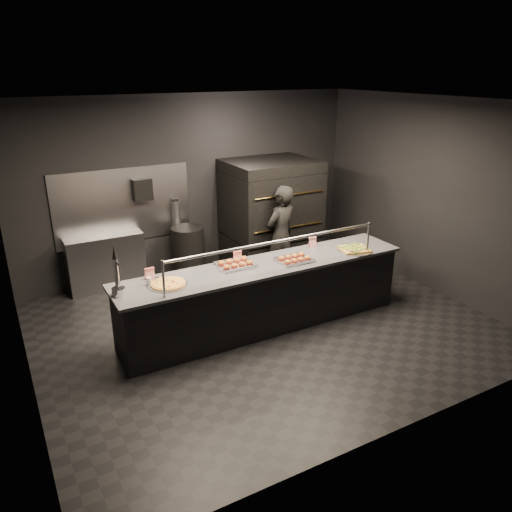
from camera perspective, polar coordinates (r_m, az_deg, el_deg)
name	(u,v)px	position (r m, az deg, el deg)	size (l,w,h in m)	color
room	(262,223)	(6.49, 0.65, 3.83)	(6.04, 6.00, 3.00)	black
service_counter	(265,296)	(6.84, 0.99, -4.54)	(4.10, 0.78, 1.37)	black
pizza_oven	(270,214)	(8.76, 1.65, 4.78)	(1.50, 1.23, 1.91)	black
prep_shelf	(106,262)	(8.35, -16.73, -0.71)	(1.20, 0.35, 0.90)	#99999E
towel_dispenser	(142,189)	(8.25, -12.89, 7.43)	(0.30, 0.20, 0.35)	black
fire_extinguisher	(176,214)	(8.54, -9.11, 4.75)	(0.14, 0.14, 0.51)	#B2B2B7
beer_tap	(117,281)	(5.93, -15.56, -2.82)	(0.16, 0.23, 0.61)	silver
round_pizza	(168,284)	(6.14, -10.00, -3.14)	(0.49, 0.49, 0.03)	silver
slider_tray_a	(236,264)	(6.61, -2.35, -0.89)	(0.56, 0.46, 0.08)	silver
slider_tray_b	(294,259)	(6.79, 4.41, -0.34)	(0.49, 0.37, 0.07)	silver
square_pizza	(354,249)	(7.29, 11.19, 0.76)	(0.50, 0.50, 0.05)	silver
condiment_jar	(151,281)	(6.17, -11.86, -2.82)	(0.15, 0.06, 0.10)	silver
tent_cards	(238,256)	(6.74, -2.10, -0.03)	(2.58, 0.04, 0.15)	white
trash_bin	(188,253)	(8.47, -7.74, 0.34)	(0.54, 0.54, 0.90)	black
worker	(281,236)	(8.05, 2.84, 2.27)	(0.61, 0.40, 1.67)	black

